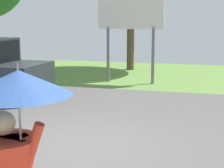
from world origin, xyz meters
TOP-DOWN VIEW (x-y plane):
  - ground_plane at (0.00, 2.95)m, footprint 40.00×22.00m
  - roadside_billboard at (-0.73, 7.43)m, footprint 2.60×0.12m

SIDE VIEW (x-z plane):
  - ground_plane at x=0.00m, z-range -0.15..0.05m
  - roadside_billboard at x=-0.73m, z-range 0.80..4.30m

